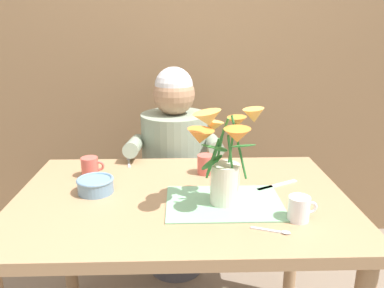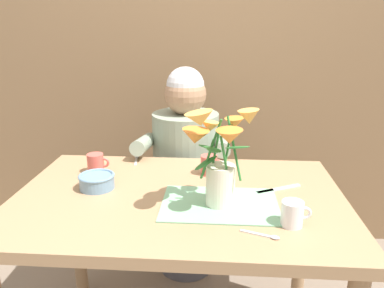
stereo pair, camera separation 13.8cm
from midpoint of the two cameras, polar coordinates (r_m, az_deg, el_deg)
name	(u,v)px [view 2 (the right image)]	position (r m, az deg, el deg)	size (l,w,h in m)	color
wood_panel_backdrop	(197,39)	(2.32, 2.50, 15.39)	(4.00, 0.10, 2.50)	brown
dining_table	(179,219)	(1.45, 0.83, -11.12)	(1.20, 0.80, 0.74)	#9E7A56
seated_person	(186,176)	(2.04, 1.00, -4.77)	(0.45, 0.47, 1.14)	#4C4C56
striped_placemat	(220,204)	(1.34, 7.14, -8.95)	(0.40, 0.28, 0.01)	#7AB289
flower_vase	(218,156)	(1.26, 7.05, -1.80)	(0.27, 0.26, 0.35)	silver
ceramic_bowl	(97,181)	(1.48, -11.39, -5.43)	(0.14, 0.14, 0.06)	#6689A8
dinner_knife	(279,189)	(1.50, 15.41, -6.52)	(0.19, 0.02, 0.01)	silver
coffee_cup	(96,163)	(1.63, -11.77, -2.86)	(0.09, 0.07, 0.08)	#CC564C
ceramic_mug	(293,214)	(1.25, 17.91, -9.91)	(0.09, 0.07, 0.08)	silver
tea_cup	(209,165)	(1.58, 5.10, -3.16)	(0.09, 0.07, 0.08)	#CC564C
spoon_0	(136,159)	(1.76, -6.08, -2.27)	(0.03, 0.12, 0.01)	silver
spoon_1	(266,236)	(1.19, 14.37, -13.16)	(0.12, 0.06, 0.01)	silver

